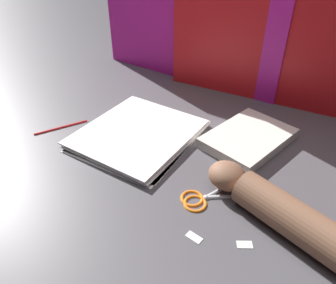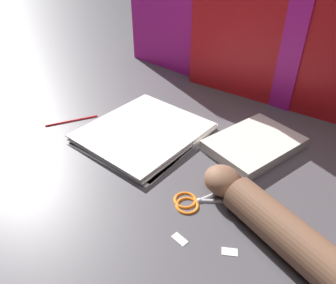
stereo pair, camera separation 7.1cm
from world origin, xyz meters
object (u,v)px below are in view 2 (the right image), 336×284
object	(u,v)px
book_closed	(254,144)
scissors	(200,199)
hand_forearm	(276,225)
paper_stack	(144,132)

from	to	relation	value
book_closed	scissors	distance (m)	0.23
scissors	hand_forearm	distance (m)	0.15
paper_stack	scissors	distance (m)	0.26
book_closed	hand_forearm	distance (m)	0.27
paper_stack	scissors	xyz separation A→B (m)	(0.25, -0.10, -0.00)
paper_stack	book_closed	size ratio (longest dim) A/B	1.29
paper_stack	book_closed	bearing A→B (deg)	28.10
scissors	hand_forearm	world-z (taller)	hand_forearm
scissors	hand_forearm	bearing A→B (deg)	3.37
book_closed	hand_forearm	bearing A→B (deg)	-54.37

